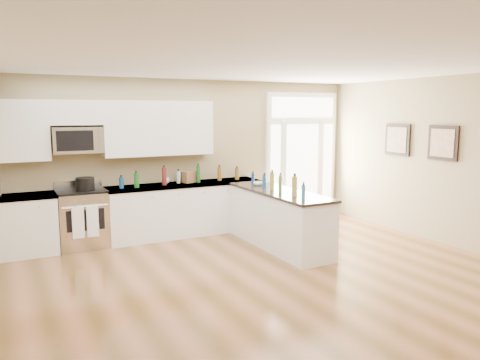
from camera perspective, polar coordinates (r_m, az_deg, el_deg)
The scene contains 18 objects.
ground at distance 5.61m, azimuth 8.92°, elevation -14.98°, with size 8.00×8.00×0.00m, color brown.
room_shell at distance 5.18m, azimuth 9.34°, elevation 2.66°, with size 8.00×8.00×8.00m.
back_cabinet_left at distance 8.03m, azimuth -25.21°, elevation -5.25°, with size 1.10×0.66×0.94m.
back_cabinet_right at distance 8.54m, azimuth -6.69°, elevation -3.73°, with size 2.85×0.66×0.94m.
peninsula_cabinet at distance 7.74m, azimuth 4.71°, elevation -4.98°, with size 0.69×2.32×0.94m.
upper_cabinet_left at distance 7.98m, azimuth -25.98°, elevation 5.43°, with size 1.04×0.33×0.95m, color white.
upper_cabinet_right at distance 8.36m, azimuth -9.89°, elevation 6.23°, with size 1.94×0.33×0.95m, color white.
upper_cabinet_short at distance 8.05m, azimuth -19.43°, elevation 7.77°, with size 0.82×0.33×0.40m, color white.
microwave at distance 8.03m, azimuth -19.24°, elevation 4.63°, with size 0.78×0.41×0.42m.
entry_door at distance 9.90m, azimuth 7.49°, elevation 2.97°, with size 1.70×0.10×2.60m.
wall_art_near at distance 9.13m, azimuth 18.64°, elevation 4.67°, with size 0.05×0.58×0.58m.
wall_art_far at distance 8.47m, azimuth 23.51°, elevation 4.17°, with size 0.05×0.58×0.58m.
kitchen_range at distance 8.09m, azimuth -18.65°, elevation -4.48°, with size 0.77×0.69×1.08m.
stockpot at distance 7.93m, azimuth -18.36°, elevation -0.42°, with size 0.30×0.30×0.23m, color black.
cardboard_box at distance 8.54m, azimuth -6.19°, elevation 0.39°, with size 0.25×0.18×0.20m, color brown.
bowl_peninsula at distance 8.14m, azimuth 2.26°, elevation -0.47°, with size 0.18×0.18×0.06m, color white.
cup_counter at distance 8.44m, azimuth -9.06°, elevation -0.08°, with size 0.14×0.14×0.11m, color white.
counter_bottles at distance 7.97m, azimuth -2.63°, elevation 0.08°, with size 2.30×2.42×0.31m.
Camera 1 is at (-3.09, -4.14, 2.21)m, focal length 35.00 mm.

